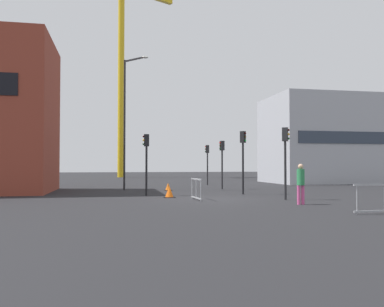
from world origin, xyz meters
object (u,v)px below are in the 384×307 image
(traffic_light_corner, at_px, (146,154))
(traffic_light_verge, at_px, (243,152))
(traffic_light_island, at_px, (222,156))
(traffic_light_far, at_px, (285,151))
(construction_crane, at_px, (122,55))
(traffic_light_near, at_px, (207,158))
(streetlamp_tall, at_px, (127,114))
(traffic_cone_by_barrier, at_px, (169,192))
(pedestrian_walking, at_px, (301,181))
(traffic_cone_striped, at_px, (168,187))

(traffic_light_corner, bearing_deg, traffic_light_verge, -0.12)
(traffic_light_island, relative_size, traffic_light_far, 0.96)
(construction_crane, bearing_deg, traffic_light_near, -74.20)
(traffic_light_island, height_order, traffic_light_far, traffic_light_far)
(streetlamp_tall, distance_m, traffic_cone_by_barrier, 8.91)
(traffic_light_far, xyz_separation_m, pedestrian_walking, (-0.38, -2.49, -1.43))
(streetlamp_tall, xyz_separation_m, traffic_light_corner, (0.93, -5.45, -2.98))
(traffic_light_verge, bearing_deg, traffic_light_island, 89.05)
(traffic_light_island, bearing_deg, traffic_light_far, -84.95)
(construction_crane, relative_size, traffic_light_island, 8.01)
(construction_crane, bearing_deg, traffic_light_far, -79.54)
(traffic_light_far, bearing_deg, traffic_light_corner, 148.53)
(traffic_cone_striped, bearing_deg, streetlamp_tall, 161.46)
(traffic_light_island, distance_m, pedestrian_walking, 11.81)
(construction_crane, height_order, traffic_light_far, construction_crane)
(traffic_cone_by_barrier, bearing_deg, construction_crane, 92.69)
(streetlamp_tall, height_order, traffic_cone_by_barrier, streetlamp_tall)
(traffic_light_verge, xyz_separation_m, traffic_cone_striped, (-3.96, 4.52, -2.33))
(pedestrian_walking, height_order, traffic_cone_by_barrier, pedestrian_walking)
(traffic_light_far, xyz_separation_m, traffic_light_near, (-0.45, 15.45, -0.10))
(traffic_light_corner, bearing_deg, traffic_light_near, 60.96)
(traffic_light_near, xyz_separation_m, traffic_cone_striped, (-4.41, -6.82, -2.15))
(pedestrian_walking, bearing_deg, traffic_light_far, 81.23)
(streetlamp_tall, bearing_deg, traffic_cone_striped, -18.54)
(streetlamp_tall, height_order, traffic_cone_striped, streetlamp_tall)
(traffic_light_near, bearing_deg, traffic_light_island, -93.36)
(traffic_light_verge, bearing_deg, traffic_light_far, -77.63)
(streetlamp_tall, bearing_deg, pedestrian_walking, -58.86)
(construction_crane, bearing_deg, traffic_light_verge, -79.76)
(streetlamp_tall, relative_size, traffic_light_island, 2.62)
(traffic_light_verge, relative_size, traffic_cone_by_barrier, 6.12)
(traffic_light_near, bearing_deg, traffic_light_corner, -119.04)
(streetlamp_tall, height_order, traffic_light_island, streetlamp_tall)
(construction_crane, xyz_separation_m, traffic_light_island, (6.54, -30.63, -15.30))
(traffic_light_near, relative_size, traffic_cone_by_barrier, 5.65)
(traffic_light_verge, height_order, traffic_light_corner, traffic_light_verge)
(traffic_cone_by_barrier, bearing_deg, pedestrian_walking, -44.02)
(traffic_light_island, xyz_separation_m, traffic_light_corner, (-5.92, -5.11, 0.01))
(construction_crane, distance_m, traffic_light_far, 43.30)
(construction_crane, xyz_separation_m, streetlamp_tall, (-0.31, -30.29, -12.30))
(traffic_cone_by_barrier, bearing_deg, traffic_light_island, 54.31)
(traffic_light_near, bearing_deg, streetlamp_tall, -140.86)
(traffic_light_far, distance_m, traffic_light_corner, 7.90)
(construction_crane, relative_size, traffic_light_far, 7.67)
(traffic_cone_by_barrier, bearing_deg, traffic_light_far, -24.58)
(streetlamp_tall, bearing_deg, traffic_light_island, -2.81)
(streetlamp_tall, bearing_deg, traffic_cone_by_barrier, -73.63)
(traffic_light_verge, distance_m, pedestrian_walking, 6.79)
(pedestrian_walking, bearing_deg, traffic_cone_by_barrier, 135.98)
(traffic_light_island, height_order, traffic_light_verge, traffic_light_verge)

